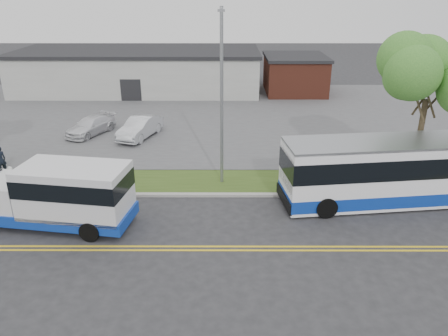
{
  "coord_description": "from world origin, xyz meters",
  "views": [
    {
      "loc": [
        3.18,
        -20.08,
        10.49
      ],
      "look_at": [
        3.13,
        1.23,
        1.6
      ],
      "focal_mm": 35.0,
      "sensor_mm": 36.0,
      "label": 1
    }
  ],
  "objects_px": {
    "streetlight_near": "(222,94)",
    "shuttle_bus": "(60,194)",
    "transit_bus": "(400,171)",
    "parked_car_a": "(140,127)",
    "tree_east": "(431,74)",
    "pedestrian": "(0,160)",
    "parked_car_b": "(91,126)"
  },
  "relations": [
    {
      "from": "shuttle_bus",
      "to": "pedestrian",
      "type": "distance_m",
      "value": 8.25
    },
    {
      "from": "transit_bus",
      "to": "pedestrian",
      "type": "bearing_deg",
      "value": 164.42
    },
    {
      "from": "tree_east",
      "to": "pedestrian",
      "type": "xyz_separation_m",
      "value": [
        -24.18,
        1.0,
        -5.25
      ]
    },
    {
      "from": "streetlight_near",
      "to": "shuttle_bus",
      "type": "distance_m",
      "value": 9.51
    },
    {
      "from": "shuttle_bus",
      "to": "parked_car_b",
      "type": "bearing_deg",
      "value": 109.3
    },
    {
      "from": "transit_bus",
      "to": "parked_car_a",
      "type": "relative_size",
      "value": 2.69
    },
    {
      "from": "pedestrian",
      "to": "transit_bus",
      "type": "bearing_deg",
      "value": 128.03
    },
    {
      "from": "parked_car_b",
      "to": "streetlight_near",
      "type": "bearing_deg",
      "value": -16.25
    },
    {
      "from": "shuttle_bus",
      "to": "transit_bus",
      "type": "xyz_separation_m",
      "value": [
        16.69,
        2.51,
        0.1
      ]
    },
    {
      "from": "shuttle_bus",
      "to": "parked_car_a",
      "type": "relative_size",
      "value": 1.76
    },
    {
      "from": "pedestrian",
      "to": "parked_car_a",
      "type": "xyz_separation_m",
      "value": [
        7.09,
        6.77,
        -0.09
      ]
    },
    {
      "from": "tree_east",
      "to": "streetlight_near",
      "type": "xyz_separation_m",
      "value": [
        -11.0,
        -0.27,
        -0.97
      ]
    },
    {
      "from": "transit_bus",
      "to": "shuttle_bus",
      "type": "bearing_deg",
      "value": -178.38
    },
    {
      "from": "pedestrian",
      "to": "parked_car_a",
      "type": "bearing_deg",
      "value": -179.63
    },
    {
      "from": "streetlight_near",
      "to": "shuttle_bus",
      "type": "bearing_deg",
      "value": -148.15
    },
    {
      "from": "tree_east",
      "to": "parked_car_b",
      "type": "height_order",
      "value": "tree_east"
    },
    {
      "from": "parked_car_a",
      "to": "parked_car_b",
      "type": "height_order",
      "value": "parked_car_a"
    },
    {
      "from": "parked_car_a",
      "to": "streetlight_near",
      "type": "bearing_deg",
      "value": -34.27
    },
    {
      "from": "pedestrian",
      "to": "parked_car_a",
      "type": "relative_size",
      "value": 0.37
    },
    {
      "from": "streetlight_near",
      "to": "shuttle_bus",
      "type": "height_order",
      "value": "streetlight_near"
    },
    {
      "from": "shuttle_bus",
      "to": "transit_bus",
      "type": "bearing_deg",
      "value": 17.36
    },
    {
      "from": "pedestrian",
      "to": "parked_car_b",
      "type": "bearing_deg",
      "value": -156.3
    },
    {
      "from": "transit_bus",
      "to": "parked_car_a",
      "type": "xyz_separation_m",
      "value": [
        -15.32,
        10.17,
        -0.85
      ]
    },
    {
      "from": "tree_east",
      "to": "streetlight_near",
      "type": "height_order",
      "value": "streetlight_near"
    },
    {
      "from": "parked_car_a",
      "to": "tree_east",
      "type": "bearing_deg",
      "value": -5.88
    },
    {
      "from": "tree_east",
      "to": "pedestrian",
      "type": "height_order",
      "value": "tree_east"
    },
    {
      "from": "tree_east",
      "to": "transit_bus",
      "type": "distance_m",
      "value": 5.4
    },
    {
      "from": "shuttle_bus",
      "to": "parked_car_b",
      "type": "xyz_separation_m",
      "value": [
        -2.5,
        13.48,
        -0.86
      ]
    },
    {
      "from": "shuttle_bus",
      "to": "parked_car_a",
      "type": "xyz_separation_m",
      "value": [
        1.38,
        12.69,
        -0.75
      ]
    },
    {
      "from": "transit_bus",
      "to": "parked_car_a",
      "type": "height_order",
      "value": "transit_bus"
    },
    {
      "from": "tree_east",
      "to": "parked_car_a",
      "type": "relative_size",
      "value": 1.8
    },
    {
      "from": "streetlight_near",
      "to": "parked_car_b",
      "type": "xyz_separation_m",
      "value": [
        -9.98,
        8.84,
        -4.49
      ]
    }
  ]
}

